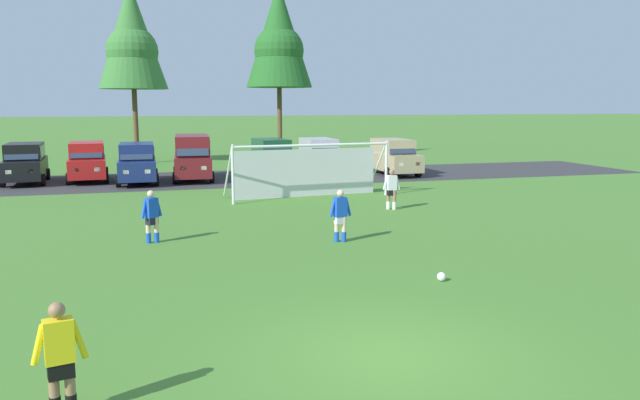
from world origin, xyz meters
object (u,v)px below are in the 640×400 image
(parked_car_slot_far_left, at_px, (25,163))
(parked_car_slot_far_right, at_px, (393,156))
(parked_car_slot_center_right, at_px, (272,156))
(referee, at_px, (60,360))
(player_striker_near, at_px, (392,189))
(player_midfield_center, at_px, (340,216))
(parked_car_slot_center, at_px, (193,156))
(soccer_ball, at_px, (442,277))
(player_defender_far, at_px, (152,217))
(soccer_goal, at_px, (307,169))
(parked_car_slot_right, at_px, (319,156))
(parked_car_slot_left, at_px, (87,161))
(parked_car_slot_center_left, at_px, (137,163))

(parked_car_slot_far_left, bearing_deg, parked_car_slot_far_right, -4.60)
(parked_car_slot_center_right, relative_size, parked_car_slot_far_right, 1.02)
(referee, bearing_deg, player_striker_near, 53.20)
(player_midfield_center, bearing_deg, parked_car_slot_center, 101.02)
(soccer_ball, xyz_separation_m, player_defender_far, (-6.73, 6.15, 0.71))
(soccer_goal, xyz_separation_m, parked_car_slot_right, (3.08, 9.04, -0.18))
(referee, height_order, parked_car_slot_left, parked_car_slot_left)
(soccer_goal, distance_m, parked_car_slot_center_left, 10.55)
(referee, xyz_separation_m, parked_car_slot_center_right, (8.36, 27.72, 0.29))
(player_midfield_center, bearing_deg, referee, -126.81)
(soccer_goal, height_order, player_defender_far, soccer_goal)
(soccer_ball, bearing_deg, parked_car_slot_center_left, 109.28)
(player_striker_near, bearing_deg, referee, -126.80)
(parked_car_slot_center_right, bearing_deg, soccer_goal, -91.08)
(parked_car_slot_center_left, height_order, parked_car_slot_center_right, same)
(soccer_ball, distance_m, player_midfield_center, 4.89)
(player_striker_near, bearing_deg, player_defender_far, -158.93)
(player_midfield_center, relative_size, parked_car_slot_far_right, 0.35)
(player_defender_far, bearing_deg, parked_car_slot_far_right, 46.57)
(referee, distance_m, player_defender_far, 10.69)
(player_defender_far, height_order, parked_car_slot_left, parked_car_slot_left)
(player_midfield_center, xyz_separation_m, parked_car_slot_far_left, (-12.17, 18.09, 0.29))
(parked_car_slot_left, bearing_deg, parked_car_slot_center_right, 1.96)
(parked_car_slot_left, bearing_deg, soccer_ball, -66.19)
(player_striker_near, bearing_deg, player_midfield_center, -126.76)
(soccer_goal, relative_size, parked_car_slot_left, 1.60)
(parked_car_slot_far_left, height_order, parked_car_slot_center, parked_car_slot_center)
(player_striker_near, xyz_separation_m, parked_car_slot_left, (-12.79, 13.12, 0.29))
(soccer_goal, relative_size, parked_car_slot_far_left, 1.61)
(player_defender_far, relative_size, parked_car_slot_right, 0.36)
(parked_car_slot_center, xyz_separation_m, parked_car_slot_center_right, (4.82, 1.42, -0.23))
(soccer_goal, bearing_deg, player_defender_far, -131.81)
(soccer_goal, bearing_deg, referee, -113.99)
(player_midfield_center, xyz_separation_m, player_defender_far, (-5.64, 1.43, 0.00))
(player_defender_far, xyz_separation_m, parked_car_slot_right, (10.02, 16.81, 0.29))
(soccer_ball, height_order, parked_car_slot_left, parked_car_slot_left)
(referee, distance_m, player_midfield_center, 11.48)
(player_midfield_center, height_order, parked_car_slot_right, parked_car_slot_right)
(parked_car_slot_right, bearing_deg, parked_car_slot_left, -179.74)
(parked_car_slot_left, relative_size, parked_car_slot_far_right, 1.02)
(referee, relative_size, parked_car_slot_far_left, 0.35)
(parked_car_slot_center, bearing_deg, referee, -97.68)
(soccer_ball, xyz_separation_m, parked_car_slot_right, (3.29, 22.96, 1.00))
(parked_car_slot_center_left, bearing_deg, referee, -91.24)
(parked_car_slot_right, height_order, parked_car_slot_far_right, same)
(player_striker_near, distance_m, parked_car_slot_far_right, 12.33)
(parked_car_slot_center, bearing_deg, player_midfield_center, -78.98)
(player_defender_far, height_order, parked_car_slot_center_right, parked_car_slot_center_right)
(player_striker_near, xyz_separation_m, player_midfield_center, (-3.78, -5.06, 0.00))
(player_midfield_center, bearing_deg, soccer_ball, -76.99)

